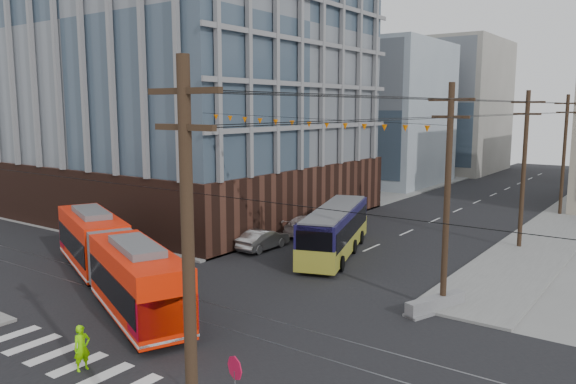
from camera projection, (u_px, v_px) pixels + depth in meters
name	position (u px, v px, depth m)	size (l,w,h in m)	color
ground	(152.00, 343.00, 23.60)	(160.00, 160.00, 0.00)	slate
office_building	(179.00, 59.00, 52.62)	(30.00, 25.00, 28.60)	#381E16
bg_bldg_nw_near	(369.00, 114.00, 73.85)	(18.00, 16.00, 18.00)	#8C99A5
bg_bldg_nw_far	(446.00, 106.00, 88.06)	(16.00, 18.00, 20.00)	gray
utility_pole_near	(189.00, 295.00, 13.07)	(0.30, 0.30, 11.00)	black
streetcar	(112.00, 259.00, 30.18)	(18.46, 2.60, 3.56)	#FB2004
city_bus	(335.00, 230.00, 37.78)	(2.51, 11.57, 3.28)	#16113D
parked_car_silver	(263.00, 239.00, 39.17)	(1.52, 4.35, 1.43)	#A6A6A6
parked_car_white	(307.00, 225.00, 43.80)	(2.10, 5.17, 1.50)	beige
parked_car_grey	(319.00, 222.00, 45.09)	(2.44, 5.30, 1.47)	#454753
pedestrian	(82.00, 348.00, 21.09)	(0.64, 0.42, 1.76)	#85FC01
jersey_barrier	(436.00, 304.00, 27.28)	(0.83, 3.69, 0.74)	gray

